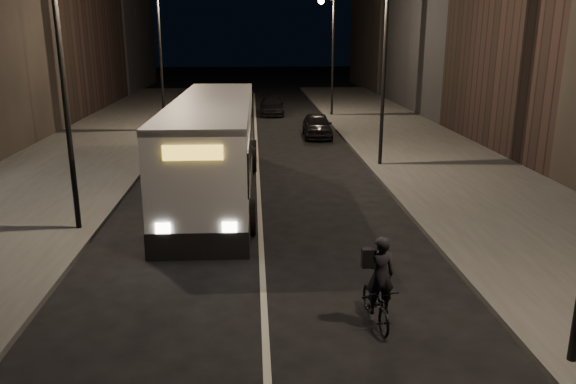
{
  "coord_description": "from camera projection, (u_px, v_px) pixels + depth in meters",
  "views": [
    {
      "loc": [
        -0.18,
        -12.73,
        5.96
      ],
      "look_at": [
        0.81,
        2.88,
        1.5
      ],
      "focal_mm": 35.0,
      "sensor_mm": 36.0,
      "label": 1
    }
  ],
  "objects": [
    {
      "name": "streetlight_left_near",
      "position": [
        70.0,
        54.0,
        15.91
      ],
      "size": [
        1.2,
        0.44,
        8.12
      ],
      "color": "black",
      "rests_on": "sidewalk_left"
    },
    {
      "name": "streetlight_right_far",
      "position": [
        329.0,
        41.0,
        39.59
      ],
      "size": [
        1.2,
        0.44,
        8.12
      ],
      "color": "black",
      "rests_on": "sidewalk_right"
    },
    {
      "name": "streetlight_left_far",
      "position": [
        164.0,
        43.0,
        33.19
      ],
      "size": [
        1.2,
        0.44,
        8.12
      ],
      "color": "black",
      "rests_on": "sidewalk_left"
    },
    {
      "name": "sidewalk_right",
      "position": [
        429.0,
        155.0,
        27.8
      ],
      "size": [
        7.0,
        70.0,
        0.16
      ],
      "primitive_type": "cube",
      "color": "#3C3C39",
      "rests_on": "ground"
    },
    {
      "name": "ground",
      "position": [
        263.0,
        283.0,
        13.87
      ],
      "size": [
        180.0,
        180.0,
        0.0
      ],
      "primitive_type": "plane",
      "color": "black",
      "rests_on": "ground"
    },
    {
      "name": "city_bus",
      "position": [
        214.0,
        143.0,
        21.07
      ],
      "size": [
        3.26,
        13.34,
        3.58
      ],
      "rotation": [
        0.0,
        0.0,
        -0.01
      ],
      "color": "silver",
      "rests_on": "ground"
    },
    {
      "name": "sidewalk_left",
      "position": [
        79.0,
        160.0,
        26.77
      ],
      "size": [
        7.0,
        70.0,
        0.16
      ],
      "primitive_type": "cube",
      "color": "#3C3C39",
      "rests_on": "ground"
    },
    {
      "name": "car_far",
      "position": [
        272.0,
        106.0,
        42.09
      ],
      "size": [
        1.88,
        4.47,
        1.29
      ],
      "primitive_type": "imported",
      "rotation": [
        0.0,
        0.0,
        -0.02
      ],
      "color": "black",
      "rests_on": "ground"
    },
    {
      "name": "car_mid",
      "position": [
        209.0,
        121.0,
        34.82
      ],
      "size": [
        1.8,
        4.18,
        1.34
      ],
      "primitive_type": "imported",
      "rotation": [
        0.0,
        0.0,
        3.24
      ],
      "color": "#3E3E41",
      "rests_on": "ground"
    },
    {
      "name": "streetlight_right_mid",
      "position": [
        379.0,
        47.0,
        24.24
      ],
      "size": [
        1.2,
        0.44,
        8.12
      ],
      "color": "black",
      "rests_on": "sidewalk_right"
    },
    {
      "name": "car_near",
      "position": [
        317.0,
        125.0,
        32.96
      ],
      "size": [
        1.78,
        4.11,
        1.38
      ],
      "primitive_type": "imported",
      "rotation": [
        0.0,
        0.0,
        -0.04
      ],
      "color": "black",
      "rests_on": "ground"
    },
    {
      "name": "cyclist_on_bicycle",
      "position": [
        377.0,
        295.0,
        11.73
      ],
      "size": [
        0.77,
        1.8,
        2.02
      ],
      "rotation": [
        0.0,
        0.0,
        0.09
      ],
      "color": "black",
      "rests_on": "ground"
    }
  ]
}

